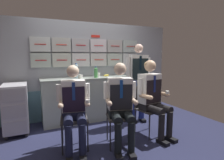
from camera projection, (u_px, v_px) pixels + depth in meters
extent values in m
cube|color=#222542|center=(113.00, 139.00, 3.13)|extent=(4.80, 4.80, 0.04)
cube|color=#999FAA|center=(88.00, 70.00, 4.23)|extent=(4.20, 0.06, 2.15)
cube|color=#5D8B9E|center=(89.00, 101.00, 4.30)|extent=(4.12, 0.01, 0.67)
cube|color=#A8B7AE|center=(41.00, 60.00, 3.73)|extent=(0.39, 0.06, 0.29)
cylinder|color=red|center=(41.00, 60.00, 3.70)|extent=(0.22, 0.01, 0.01)
cube|color=beige|center=(62.00, 60.00, 3.90)|extent=(0.39, 0.06, 0.29)
cylinder|color=red|center=(62.00, 60.00, 3.87)|extent=(0.22, 0.01, 0.01)
cube|color=silver|center=(81.00, 60.00, 4.07)|extent=(0.39, 0.06, 0.29)
cylinder|color=red|center=(81.00, 60.00, 4.04)|extent=(0.22, 0.01, 0.01)
cube|color=silver|center=(98.00, 60.00, 4.24)|extent=(0.39, 0.06, 0.29)
cylinder|color=red|center=(99.00, 60.00, 4.21)|extent=(0.22, 0.01, 0.01)
cube|color=#B0BDB5|center=(115.00, 60.00, 4.41)|extent=(0.39, 0.06, 0.29)
cylinder|color=red|center=(115.00, 60.00, 4.38)|extent=(0.22, 0.01, 0.01)
cube|color=silver|center=(130.00, 59.00, 4.58)|extent=(0.39, 0.06, 0.29)
cylinder|color=red|center=(130.00, 59.00, 4.55)|extent=(0.22, 0.01, 0.01)
cube|color=silver|center=(40.00, 44.00, 3.69)|extent=(0.39, 0.06, 0.29)
cylinder|color=red|center=(40.00, 44.00, 3.66)|extent=(0.22, 0.01, 0.01)
cube|color=#B7BBB5|center=(61.00, 45.00, 3.86)|extent=(0.39, 0.06, 0.29)
cylinder|color=red|center=(61.00, 45.00, 3.83)|extent=(0.22, 0.01, 0.01)
cube|color=#AEADB3|center=(80.00, 45.00, 4.03)|extent=(0.39, 0.06, 0.29)
cylinder|color=red|center=(81.00, 45.00, 4.00)|extent=(0.22, 0.01, 0.01)
cube|color=silver|center=(98.00, 46.00, 4.20)|extent=(0.39, 0.06, 0.29)
cylinder|color=red|center=(99.00, 46.00, 4.16)|extent=(0.22, 0.01, 0.01)
cube|color=#AEACAD|center=(115.00, 46.00, 4.37)|extent=(0.39, 0.06, 0.29)
cylinder|color=red|center=(115.00, 46.00, 4.33)|extent=(0.22, 0.01, 0.01)
cube|color=#B0BEBB|center=(130.00, 46.00, 4.54)|extent=(0.39, 0.06, 0.29)
cylinder|color=red|center=(131.00, 46.00, 4.50)|extent=(0.22, 0.01, 0.01)
cube|color=red|center=(96.00, 36.00, 4.16)|extent=(0.20, 0.02, 0.05)
cube|color=#9AA49C|center=(90.00, 99.00, 4.03)|extent=(2.00, 0.52, 0.91)
cube|color=gray|center=(90.00, 78.00, 3.97)|extent=(2.04, 0.53, 0.03)
sphere|color=black|center=(6.00, 138.00, 3.06)|extent=(0.07, 0.07, 0.07)
sphere|color=black|center=(27.00, 135.00, 3.18)|extent=(0.07, 0.07, 0.07)
sphere|color=black|center=(9.00, 127.00, 3.55)|extent=(0.07, 0.07, 0.07)
sphere|color=black|center=(27.00, 124.00, 3.68)|extent=(0.07, 0.07, 0.07)
cube|color=#B9B8C2|center=(16.00, 107.00, 3.31)|extent=(0.40, 0.64, 0.83)
cube|color=#A5A4AD|center=(16.00, 128.00, 3.05)|extent=(0.35, 0.01, 0.22)
cube|color=#A5A4AD|center=(15.00, 112.00, 3.02)|extent=(0.35, 0.01, 0.22)
cube|color=#A5A4AD|center=(13.00, 95.00, 2.98)|extent=(0.35, 0.01, 0.22)
cylinder|color=#28282D|center=(13.00, 88.00, 2.98)|extent=(0.32, 0.02, 0.02)
cylinder|color=#2D2D33|center=(62.00, 140.00, 2.57)|extent=(0.02, 0.02, 0.44)
cylinder|color=#2D2D33|center=(88.00, 138.00, 2.66)|extent=(0.02, 0.02, 0.44)
cylinder|color=#2D2D33|center=(63.00, 130.00, 2.91)|extent=(0.02, 0.02, 0.44)
cylinder|color=#2D2D33|center=(85.00, 128.00, 3.00)|extent=(0.02, 0.02, 0.44)
cube|color=#322F31|center=(74.00, 119.00, 2.75)|extent=(0.46, 0.46, 0.02)
cube|color=#322F31|center=(73.00, 103.00, 2.91)|extent=(0.37, 0.09, 0.40)
cylinder|color=#2D2D33|center=(62.00, 103.00, 2.86)|extent=(0.02, 0.02, 0.40)
cylinder|color=#2D2D33|center=(85.00, 102.00, 2.94)|extent=(0.02, 0.02, 0.40)
cube|color=black|center=(69.00, 160.00, 2.43)|extent=(0.13, 0.23, 0.06)
cube|color=black|center=(83.00, 158.00, 2.48)|extent=(0.13, 0.23, 0.06)
cylinder|color=#171B33|center=(69.00, 141.00, 2.44)|extent=(0.10, 0.10, 0.43)
cylinder|color=#171B33|center=(82.00, 139.00, 2.48)|extent=(0.10, 0.10, 0.43)
cylinder|color=#171B33|center=(68.00, 120.00, 2.57)|extent=(0.19, 0.38, 0.13)
cylinder|color=#171B33|center=(81.00, 119.00, 2.61)|extent=(0.19, 0.38, 0.13)
cube|color=#171B33|center=(74.00, 115.00, 2.74)|extent=(0.36, 0.25, 0.12)
cube|color=white|center=(73.00, 96.00, 2.73)|extent=(0.38, 0.25, 0.46)
cube|color=black|center=(74.00, 100.00, 2.63)|extent=(0.32, 0.07, 0.37)
cube|color=navy|center=(74.00, 91.00, 2.61)|extent=(0.04, 0.02, 0.26)
cylinder|color=white|center=(59.00, 93.00, 2.67)|extent=(0.08, 0.08, 0.25)
cylinder|color=beige|center=(61.00, 104.00, 2.59)|extent=(0.11, 0.24, 0.07)
sphere|color=beige|center=(61.00, 106.00, 2.49)|extent=(0.08, 0.08, 0.08)
cylinder|color=white|center=(87.00, 92.00, 2.77)|extent=(0.08, 0.08, 0.25)
cylinder|color=beige|center=(87.00, 103.00, 2.68)|extent=(0.11, 0.24, 0.07)
sphere|color=beige|center=(87.00, 105.00, 2.58)|extent=(0.08, 0.08, 0.08)
cylinder|color=silver|center=(87.00, 102.00, 2.58)|extent=(0.06, 0.06, 0.06)
sphere|color=beige|center=(73.00, 71.00, 2.68)|extent=(0.18, 0.18, 0.18)
ellipsoid|color=black|center=(73.00, 70.00, 2.69)|extent=(0.21, 0.19, 0.13)
cylinder|color=#2D2D33|center=(110.00, 137.00, 2.68)|extent=(0.02, 0.02, 0.44)
cylinder|color=#2D2D33|center=(134.00, 135.00, 2.74)|extent=(0.02, 0.02, 0.44)
cylinder|color=#2D2D33|center=(107.00, 127.00, 3.03)|extent=(0.02, 0.02, 0.44)
cylinder|color=#2D2D33|center=(128.00, 126.00, 3.09)|extent=(0.02, 0.02, 0.44)
cube|color=#322F31|center=(120.00, 117.00, 2.85)|extent=(0.49, 0.49, 0.02)
cube|color=#322F31|center=(118.00, 101.00, 3.01)|extent=(0.36, 0.13, 0.40)
cylinder|color=#2D2D33|center=(107.00, 102.00, 2.98)|extent=(0.02, 0.02, 0.40)
cylinder|color=#2D2D33|center=(129.00, 101.00, 3.03)|extent=(0.02, 0.02, 0.40)
cube|color=black|center=(119.00, 156.00, 2.52)|extent=(0.15, 0.24, 0.06)
cube|color=black|center=(132.00, 155.00, 2.55)|extent=(0.15, 0.24, 0.06)
cylinder|color=black|center=(118.00, 138.00, 2.52)|extent=(0.10, 0.10, 0.43)
cylinder|color=black|center=(131.00, 137.00, 2.55)|extent=(0.10, 0.10, 0.43)
cylinder|color=black|center=(116.00, 117.00, 2.66)|extent=(0.23, 0.40, 0.13)
cylinder|color=black|center=(129.00, 117.00, 2.69)|extent=(0.23, 0.40, 0.13)
cube|color=black|center=(120.00, 113.00, 2.84)|extent=(0.38, 0.28, 0.12)
cube|color=white|center=(120.00, 93.00, 2.82)|extent=(0.40, 0.29, 0.48)
cube|color=black|center=(121.00, 97.00, 2.73)|extent=(0.33, 0.10, 0.39)
cube|color=navy|center=(121.00, 89.00, 2.70)|extent=(0.04, 0.02, 0.27)
cylinder|color=white|center=(106.00, 90.00, 2.79)|extent=(0.08, 0.08, 0.26)
cylinder|color=beige|center=(109.00, 102.00, 2.70)|extent=(0.13, 0.25, 0.07)
sphere|color=beige|center=(110.00, 104.00, 2.59)|extent=(0.08, 0.08, 0.08)
cylinder|color=white|center=(133.00, 90.00, 2.85)|extent=(0.08, 0.08, 0.26)
cylinder|color=beige|center=(134.00, 101.00, 2.76)|extent=(0.13, 0.25, 0.07)
sphere|color=beige|center=(136.00, 103.00, 2.65)|extent=(0.08, 0.08, 0.08)
sphere|color=beige|center=(120.00, 69.00, 2.77)|extent=(0.19, 0.19, 0.19)
ellipsoid|color=gray|center=(120.00, 68.00, 2.79)|extent=(0.23, 0.22, 0.13)
cylinder|color=#2D2D33|center=(149.00, 128.00, 3.03)|extent=(0.02, 0.02, 0.44)
cylinder|color=#2D2D33|center=(164.00, 123.00, 3.22)|extent=(0.02, 0.02, 0.44)
cylinder|color=#2D2D33|center=(135.00, 121.00, 3.32)|extent=(0.02, 0.02, 0.44)
cylinder|color=#2D2D33|center=(149.00, 118.00, 3.52)|extent=(0.02, 0.02, 0.44)
cube|color=#322F31|center=(150.00, 110.00, 3.24)|extent=(0.46, 0.46, 0.02)
cube|color=#322F31|center=(143.00, 96.00, 3.37)|extent=(0.37, 0.09, 0.40)
cylinder|color=#2D2D33|center=(136.00, 98.00, 3.26)|extent=(0.02, 0.02, 0.40)
cylinder|color=#2D2D33|center=(150.00, 95.00, 3.46)|extent=(0.02, 0.02, 0.40)
cube|color=black|center=(163.00, 142.00, 2.91)|extent=(0.13, 0.23, 0.06)
cube|color=black|center=(171.00, 139.00, 3.02)|extent=(0.13, 0.23, 0.06)
cylinder|color=black|center=(161.00, 127.00, 2.91)|extent=(0.10, 0.10, 0.43)
cylinder|color=black|center=(170.00, 124.00, 3.02)|extent=(0.10, 0.10, 0.43)
cylinder|color=black|center=(153.00, 110.00, 3.03)|extent=(0.19, 0.42, 0.13)
cylinder|color=black|center=(162.00, 108.00, 3.14)|extent=(0.19, 0.42, 0.13)
cube|color=black|center=(150.00, 106.00, 3.23)|extent=(0.39, 0.26, 0.12)
cube|color=white|center=(150.00, 88.00, 3.21)|extent=(0.41, 0.27, 0.51)
cube|color=black|center=(154.00, 92.00, 3.12)|extent=(0.35, 0.07, 0.40)
cube|color=navy|center=(155.00, 84.00, 3.10)|extent=(0.04, 0.02, 0.28)
cylinder|color=white|center=(140.00, 86.00, 3.08)|extent=(0.08, 0.08, 0.27)
cylinder|color=#DCB38C|center=(146.00, 97.00, 3.02)|extent=(0.11, 0.26, 0.07)
sphere|color=#DCB38C|center=(151.00, 98.00, 2.92)|extent=(0.08, 0.08, 0.08)
cylinder|color=white|center=(158.00, 84.00, 3.32)|extent=(0.08, 0.08, 0.27)
cylinder|color=#DCB38C|center=(162.00, 94.00, 3.24)|extent=(0.11, 0.26, 0.07)
sphere|color=#DCB38C|center=(167.00, 95.00, 3.14)|extent=(0.08, 0.08, 0.08)
cylinder|color=white|center=(167.00, 93.00, 3.14)|extent=(0.06, 0.06, 0.06)
sphere|color=#DCB38C|center=(150.00, 66.00, 3.16)|extent=(0.20, 0.20, 0.20)
ellipsoid|color=tan|center=(150.00, 65.00, 3.17)|extent=(0.22, 0.21, 0.14)
cube|color=black|center=(133.00, 120.00, 3.91)|extent=(0.13, 0.25, 0.06)
cube|color=black|center=(142.00, 120.00, 3.95)|extent=(0.13, 0.25, 0.06)
cylinder|color=navy|center=(134.00, 99.00, 3.88)|extent=(0.12, 0.12, 0.84)
cylinder|color=navy|center=(142.00, 99.00, 3.92)|extent=(0.12, 0.12, 0.84)
cube|color=white|center=(138.00, 67.00, 3.81)|extent=(0.40, 0.28, 0.52)
cube|color=black|center=(140.00, 69.00, 3.71)|extent=(0.33, 0.08, 0.43)
cube|color=black|center=(141.00, 63.00, 3.68)|extent=(0.04, 0.02, 0.29)
cylinder|color=white|center=(128.00, 71.00, 3.77)|extent=(0.08, 0.08, 0.57)
sphere|color=beige|center=(128.00, 85.00, 3.81)|extent=(0.08, 0.08, 0.08)
cylinder|color=white|center=(148.00, 71.00, 3.87)|extent=(0.08, 0.08, 0.57)
sphere|color=beige|center=(148.00, 84.00, 3.91)|extent=(0.08, 0.08, 0.08)
sphere|color=beige|center=(139.00, 48.00, 3.76)|extent=(0.18, 0.18, 0.18)
ellipsoid|color=brown|center=(138.00, 48.00, 3.77)|extent=(0.21, 0.20, 0.13)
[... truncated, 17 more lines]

